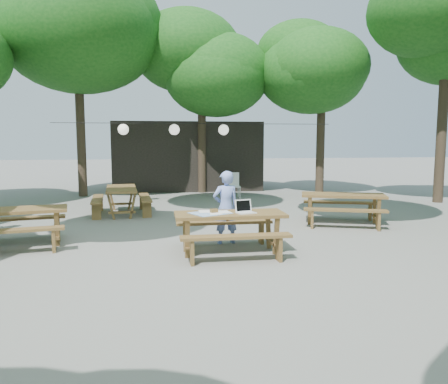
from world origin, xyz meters
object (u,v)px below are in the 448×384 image
at_px(picnic_table_nw, 13,227).
at_px(plastic_chair, 234,191).
at_px(main_picnic_table, 230,232).
at_px(woman, 226,207).

bearing_deg(picnic_table_nw, plastic_chair, 39.45).
distance_m(main_picnic_table, picnic_table_nw, 4.22).
height_order(picnic_table_nw, woman, woman).
relative_size(main_picnic_table, woman, 1.36).
height_order(woman, plastic_chair, woman).
height_order(picnic_table_nw, plastic_chair, plastic_chair).
bearing_deg(plastic_chair, woman, -100.33).
distance_m(picnic_table_nw, plastic_chair, 8.56).
xyz_separation_m(picnic_table_nw, woman, (4.12, -0.31, 0.34)).
distance_m(picnic_table_nw, woman, 4.15).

